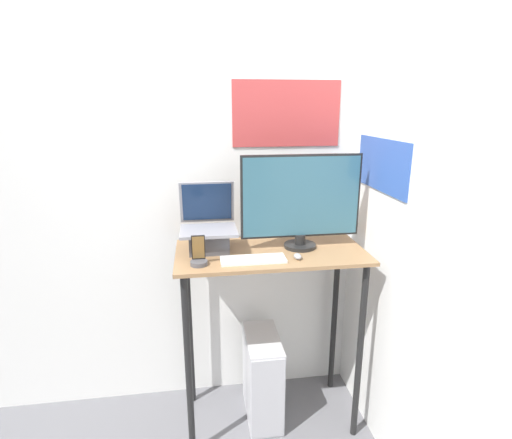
# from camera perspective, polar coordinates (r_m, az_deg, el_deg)

# --- Properties ---
(wall_back) EXTENTS (6.00, 0.06, 2.60)m
(wall_back) POSITION_cam_1_polar(r_m,az_deg,el_deg) (2.45, 0.72, 2.87)
(wall_back) COLOR white
(wall_back) RESTS_ON ground_plane
(wall_side_right) EXTENTS (0.06, 6.00, 2.60)m
(wall_side_right) POSITION_cam_1_polar(r_m,az_deg,el_deg) (2.09, 19.90, -0.48)
(wall_side_right) COLOR white
(wall_side_right) RESTS_ON ground_plane
(desk) EXTENTS (1.03, 0.51, 1.09)m
(desk) POSITION_cam_1_polar(r_m,az_deg,el_deg) (2.27, 2.06, -9.13)
(desk) COLOR #936D47
(desk) RESTS_ON ground_plane
(laptop) EXTENTS (0.30, 0.29, 0.36)m
(laptop) POSITION_cam_1_polar(r_m,az_deg,el_deg) (2.18, -6.80, -1.97)
(laptop) COLOR #4C4C51
(laptop) RESTS_ON desk
(monitor) EXTENTS (0.66, 0.18, 0.52)m
(monitor) POSITION_cam_1_polar(r_m,az_deg,el_deg) (2.18, 6.47, 2.48)
(monitor) COLOR black
(monitor) RESTS_ON desk
(keyboard) EXTENTS (0.33, 0.12, 0.02)m
(keyboard) POSITION_cam_1_polar(r_m,az_deg,el_deg) (2.04, -0.41, -5.71)
(keyboard) COLOR white
(keyboard) RESTS_ON desk
(mouse) EXTENTS (0.04, 0.06, 0.03)m
(mouse) POSITION_cam_1_polar(r_m,az_deg,el_deg) (2.08, 5.96, -5.26)
(mouse) COLOR #99999E
(mouse) RESTS_ON desk
(cell_phone) EXTENTS (0.09, 0.09, 0.16)m
(cell_phone) POSITION_cam_1_polar(r_m,az_deg,el_deg) (2.01, -8.18, -5.41)
(cell_phone) COLOR #4C4C51
(cell_phone) RESTS_ON desk
(computer_tower) EXTENTS (0.20, 0.40, 0.54)m
(computer_tower) POSITION_cam_1_polar(r_m,az_deg,el_deg) (2.61, 0.93, -21.56)
(computer_tower) COLOR silver
(computer_tower) RESTS_ON ground_plane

